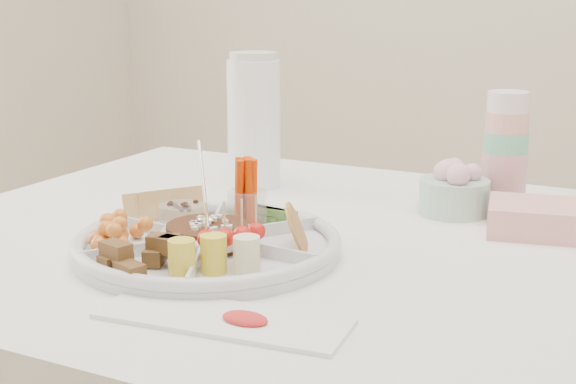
% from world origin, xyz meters
% --- Properties ---
extents(party_tray, '(0.41, 0.41, 0.04)m').
position_xyz_m(party_tray, '(-0.22, -0.14, 0.78)').
color(party_tray, white).
rests_on(party_tray, dining_table).
extents(bean_dip, '(0.13, 0.13, 0.04)m').
position_xyz_m(bean_dip, '(-0.22, -0.14, 0.79)').
color(bean_dip, black).
rests_on(bean_dip, party_tray).
extents(tortillas, '(0.10, 0.10, 0.05)m').
position_xyz_m(tortillas, '(-0.10, -0.09, 0.80)').
color(tortillas, '#B0784E').
rests_on(tortillas, party_tray).
extents(carrot_cucumber, '(0.13, 0.13, 0.11)m').
position_xyz_m(carrot_cucumber, '(-0.20, -0.01, 0.82)').
color(carrot_cucumber, '#DB3600').
rests_on(carrot_cucumber, party_tray).
extents(pita_raisins, '(0.11, 0.11, 0.05)m').
position_xyz_m(pita_raisins, '(-0.32, -0.07, 0.80)').
color(pita_raisins, tan).
rests_on(pita_raisins, party_tray).
extents(cherries, '(0.11, 0.11, 0.04)m').
position_xyz_m(cherries, '(-0.34, -0.20, 0.79)').
color(cherries, orange).
rests_on(cherries, party_tray).
extents(granola_chunks, '(0.12, 0.12, 0.05)m').
position_xyz_m(granola_chunks, '(-0.23, -0.27, 0.79)').
color(granola_chunks, brown).
rests_on(granola_chunks, party_tray).
extents(banana_tomato, '(0.12, 0.12, 0.09)m').
position_xyz_m(banana_tomato, '(-0.11, -0.22, 0.82)').
color(banana_tomato, '#F0EC88').
rests_on(banana_tomato, party_tray).
extents(cup_stack, '(0.08, 0.08, 0.22)m').
position_xyz_m(cup_stack, '(0.11, 0.32, 0.87)').
color(cup_stack, white).
rests_on(cup_stack, dining_table).
extents(thermos, '(0.11, 0.11, 0.26)m').
position_xyz_m(thermos, '(-0.36, 0.25, 0.89)').
color(thermos, white).
rests_on(thermos, dining_table).
extents(flower_bowl, '(0.14, 0.14, 0.09)m').
position_xyz_m(flower_bowl, '(0.04, 0.23, 0.80)').
color(flower_bowl, '#A3BFAF').
rests_on(flower_bowl, dining_table).
extents(napkin_stack, '(0.17, 0.15, 0.05)m').
position_xyz_m(napkin_stack, '(0.19, 0.18, 0.78)').
color(napkin_stack, pink).
rests_on(napkin_stack, dining_table).
extents(placemat, '(0.31, 0.13, 0.01)m').
position_xyz_m(placemat, '(-0.07, -0.34, 0.76)').
color(placemat, white).
rests_on(placemat, dining_table).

